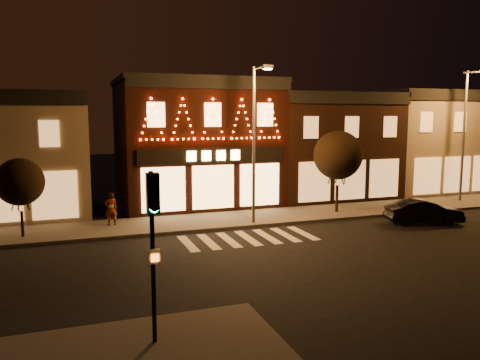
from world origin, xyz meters
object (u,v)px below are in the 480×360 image
streetlamp_mid (256,133)px  pedestrian (111,209)px  dark_sedan (424,212)px  traffic_signal_near (153,224)px

streetlamp_mid → pedestrian: size_ratio=4.72×
streetlamp_mid → dark_sedan: 10.33m
traffic_signal_near → dark_sedan: traffic_signal_near is taller
traffic_signal_near → pedestrian: bearing=90.7°
traffic_signal_near → dark_sedan: 19.17m
traffic_signal_near → pedestrian: traffic_signal_near is taller
streetlamp_mid → dark_sedan: size_ratio=2.03×
traffic_signal_near → dark_sedan: (16.46, 9.47, -2.60)m
pedestrian → dark_sedan: bearing=156.2°
pedestrian → traffic_signal_near: bearing=82.1°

